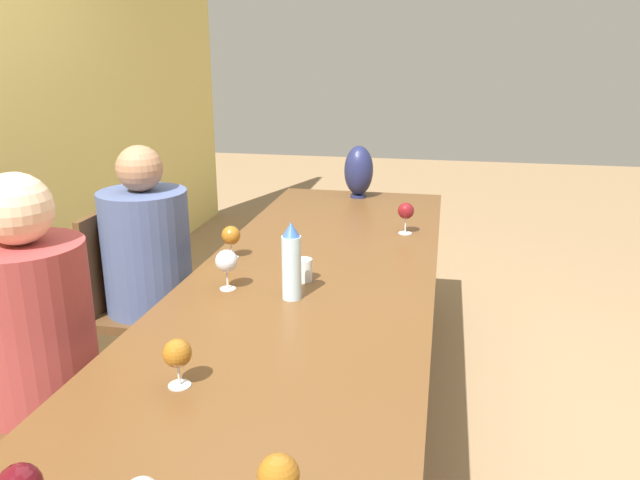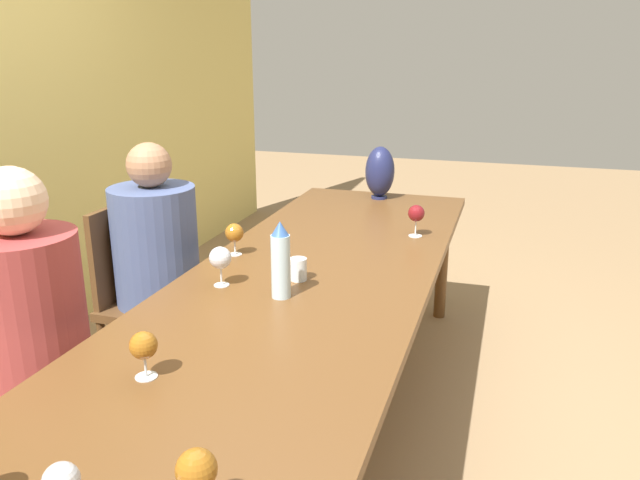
% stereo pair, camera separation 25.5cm
% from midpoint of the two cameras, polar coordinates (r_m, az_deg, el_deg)
% --- Properties ---
extents(ground_plane, '(14.00, 14.00, 0.00)m').
position_cam_midpoint_polar(ground_plane, '(2.75, -3.67, -18.09)').
color(ground_plane, '#937551').
extents(dining_table, '(3.12, 0.95, 0.73)m').
position_cam_midpoint_polar(dining_table, '(2.42, -3.97, -5.00)').
color(dining_table, brown).
rests_on(dining_table, ground_plane).
extents(water_bottle, '(0.07, 0.07, 0.28)m').
position_cam_midpoint_polar(water_bottle, '(2.19, -5.96, -2.07)').
color(water_bottle, silver).
rests_on(water_bottle, dining_table).
extents(water_tumbler, '(0.06, 0.06, 0.09)m').
position_cam_midpoint_polar(water_tumbler, '(2.38, -4.56, -2.80)').
color(water_tumbler, silver).
rests_on(water_tumbler, dining_table).
extents(vase, '(0.17, 0.17, 0.31)m').
position_cam_midpoint_polar(vase, '(3.68, 1.57, 6.32)').
color(vase, '#1E234C').
rests_on(vase, dining_table).
extents(wine_glass_0, '(0.08, 0.08, 0.15)m').
position_cam_midpoint_polar(wine_glass_0, '(2.32, -11.68, -2.00)').
color(wine_glass_0, silver).
rests_on(wine_glass_0, dining_table).
extents(wine_glass_1, '(0.08, 0.08, 0.14)m').
position_cam_midpoint_polar(wine_glass_1, '(2.67, -10.88, 0.34)').
color(wine_glass_1, silver).
rests_on(wine_glass_1, dining_table).
extents(wine_glass_2, '(0.08, 0.08, 0.15)m').
position_cam_midpoint_polar(wine_glass_2, '(2.97, 5.44, 2.58)').
color(wine_glass_2, silver).
rests_on(wine_glass_2, dining_table).
extents(wine_glass_3, '(0.08, 0.08, 0.15)m').
position_cam_midpoint_polar(wine_glass_3, '(1.24, -10.15, -20.71)').
color(wine_glass_3, silver).
rests_on(wine_glass_3, dining_table).
extents(wine_glass_5, '(0.08, 0.08, 0.13)m').
position_cam_midpoint_polar(wine_glass_5, '(1.72, -17.17, -10.03)').
color(wine_glass_5, silver).
rests_on(wine_glass_5, dining_table).
extents(chair_near, '(0.44, 0.44, 0.91)m').
position_cam_midpoint_polar(chair_near, '(2.40, -28.28, -12.20)').
color(chair_near, brown).
rests_on(chair_near, ground_plane).
extents(chair_far, '(0.44, 0.44, 0.91)m').
position_cam_midpoint_polar(chair_far, '(2.97, -18.80, -5.32)').
color(chair_far, brown).
rests_on(chair_far, ground_plane).
extents(person_near, '(0.37, 0.37, 1.24)m').
position_cam_midpoint_polar(person_near, '(2.27, -27.20, -8.99)').
color(person_near, '#2D2D38').
rests_on(person_near, ground_plane).
extents(person_far, '(0.38, 0.38, 1.20)m').
position_cam_midpoint_polar(person_far, '(2.88, -17.60, -2.91)').
color(person_far, '#2D2D38').
rests_on(person_far, ground_plane).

